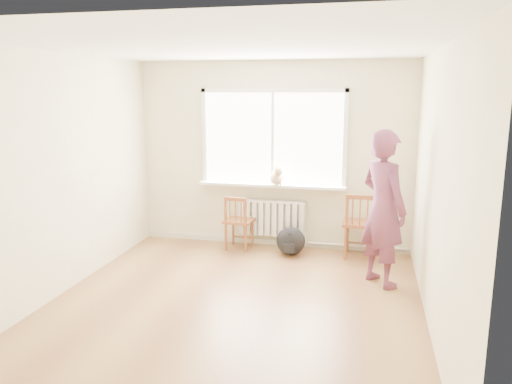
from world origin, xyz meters
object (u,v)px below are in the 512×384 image
Objects in this scene: chair_right at (360,226)px; backpack at (291,241)px; person at (383,209)px; cat at (277,177)px; chair_left at (238,223)px.

backpack is at bearing 5.42° from chair_right.
chair_right reaches higher than backpack.
chair_right is 2.28× the size of backpack.
person is at bearing -33.67° from backpack.
cat is (-1.18, 0.17, 0.61)m from chair_right.
person is at bearing 161.46° from chair_left.
cat reaches higher than chair_left.
chair_left is 0.43× the size of person.
backpack is (-1.21, 0.81, -0.72)m from person.
person is 1.79m from cat.
chair_right is at bearing -174.92° from chair_left.
person reaches higher than backpack.
chair_left is 0.87m from cat.
chair_left is 0.87× the size of chair_right.
backpack is at bearing -63.51° from cat.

